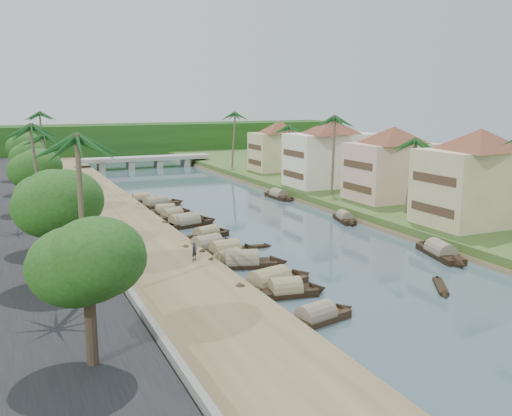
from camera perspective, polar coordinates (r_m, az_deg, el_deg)
name	(u,v)px	position (r m, az deg, el deg)	size (l,w,h in m)	color
ground	(313,248)	(56.76, 5.70, -3.98)	(220.00, 220.00, 0.00)	#3C505A
left_bank	(112,219)	(69.94, -14.18, -1.08)	(10.00, 180.00, 0.80)	brown
right_bank	(359,197)	(83.11, 10.28, 1.10)	(16.00, 180.00, 1.20)	#375522
road	(36,223)	(69.01, -21.15, -1.39)	(8.00, 180.00, 1.40)	black
retaining_wall	(75,214)	(69.20, -17.64, -0.58)	(0.40, 180.00, 1.10)	slate
treeline	(119,140)	(150.43, -13.59, 6.62)	(120.00, 14.00, 8.00)	#153B10
bridge	(144,160)	(123.31, -11.12, 4.77)	(28.00, 4.00, 2.40)	gray
building_near	(478,176)	(65.50, 21.33, 3.02)	(14.85, 14.85, 10.20)	beige
building_mid	(393,162)	(78.11, 13.50, 4.45)	(14.11, 14.11, 9.70)	beige
building_far	(331,152)	(89.01, 7.50, 5.58)	(15.59, 15.59, 10.20)	white
building_distant	(279,145)	(106.99, 2.34, 6.28)	(12.62, 12.62, 9.20)	beige
sampan_0	(316,317)	(38.30, 6.01, -10.81)	(7.32, 3.10, 1.93)	black
sampan_1	(285,291)	(43.02, 2.95, -8.28)	(6.90, 2.48, 2.04)	black
sampan_2	(269,283)	(44.69, 1.35, -7.51)	(9.32, 4.19, 2.39)	black
sampan_3	(242,262)	(50.10, -1.45, -5.46)	(8.64, 4.17, 2.28)	black
sampan_4	(228,261)	(50.72, -2.78, -5.27)	(6.77, 3.68, 1.94)	black
sampan_5	(225,252)	(53.34, -3.08, -4.45)	(7.56, 2.39, 2.37)	black
sampan_6	(207,247)	(55.45, -4.90, -3.88)	(7.95, 3.51, 2.30)	black
sampan_7	(206,235)	(60.11, -4.99, -2.72)	(7.14, 4.05, 1.94)	black
sampan_8	(182,223)	(66.02, -7.45, -1.52)	(7.50, 3.02, 2.26)	black
sampan_9	(187,223)	(65.99, -6.96, -1.52)	(8.56, 3.79, 2.14)	black
sampan_10	(172,216)	(70.32, -8.37, -0.79)	(6.93, 3.70, 1.93)	black
sampan_11	(165,212)	(73.07, -9.06, -0.36)	(6.88, 1.86, 2.00)	black
sampan_12	(156,204)	(78.30, -9.96, 0.37)	(9.22, 4.44, 2.18)	black
sampan_13	(141,199)	(82.49, -11.40, 0.85)	(6.96, 1.81, 1.94)	black
sampan_14	(440,252)	(56.00, 17.94, -4.24)	(3.66, 9.06, 2.17)	black
sampan_15	(345,218)	(69.05, 8.85, -1.02)	(2.88, 6.64, 1.81)	black
sampan_16	(278,195)	(84.18, 2.25, 1.26)	(1.93, 8.15, 2.00)	black
canoe_0	(441,287)	(47.11, 17.97, -7.49)	(3.51, 4.86, 0.71)	black
canoe_1	(251,247)	(56.21, -0.46, -3.97)	(4.37, 0.88, 0.70)	black
canoe_2	(187,217)	(70.89, -6.92, -0.91)	(4.75, 3.07, 0.73)	black
palm_1	(410,142)	(68.83, 15.19, 6.39)	(3.20, 3.20, 10.07)	brown
palm_2	(334,119)	(80.59, 7.79, 8.79)	(3.20, 3.20, 12.28)	brown
palm_3	(288,128)	(95.04, 3.18, 8.02)	(3.20, 3.20, 10.29)	brown
palm_4	(77,141)	(37.91, -17.47, 6.38)	(3.20, 3.20, 12.30)	brown
palm_5	(36,128)	(63.58, -21.16, 7.43)	(3.20, 3.20, 11.87)	brown
palm_6	(48,137)	(76.04, -20.08, 6.70)	(3.20, 3.20, 10.15)	brown
palm_7	(232,114)	(111.98, -2.38, 9.33)	(3.20, 3.20, 12.02)	brown
palm_8	(41,115)	(109.58, -20.69, 8.74)	(3.20, 3.20, 12.07)	brown
tree_0	(87,263)	(29.02, -16.52, -5.34)	(4.86, 4.86, 7.34)	#403024
tree_1	(59,205)	(42.77, -19.14, 0.29)	(5.42, 5.42, 8.02)	#403024
tree_2	(48,195)	(52.84, -20.08, 1.19)	(4.86, 4.86, 6.89)	#403024
tree_3	(35,169)	(71.17, -21.20, 3.61)	(5.27, 5.27, 7.23)	#403024
tree_4	(29,156)	(85.97, -21.77, 4.86)	(4.43, 4.43, 7.14)	#403024
tree_5	(24,146)	(100.97, -22.17, 5.75)	(4.81, 4.81, 7.50)	#403024
tree_6	(352,150)	(93.22, 9.56, 5.70)	(4.80, 4.80, 7.14)	#403024
person_near	(194,251)	(49.74, -6.18, -4.28)	(0.55, 0.36, 1.51)	#25272D
person_far	(121,227)	(60.25, -13.32, -1.86)	(0.69, 0.54, 1.42)	#362D26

